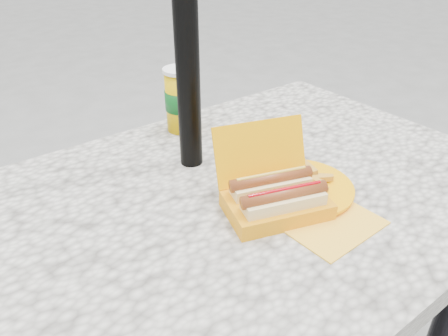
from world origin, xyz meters
TOP-DOWN VIEW (x-y plane):
  - picnic_table at (0.00, 0.00)m, footprint 1.20×0.80m
  - umbrella_pole at (0.00, 0.16)m, footprint 0.05×0.05m
  - hotdog_box at (0.02, -0.09)m, footprint 0.23×0.22m
  - fries_plate at (0.10, -0.08)m, footprint 0.23×0.29m
  - soda_cup at (0.08, 0.32)m, footprint 0.09×0.09m

SIDE VIEW (x-z plane):
  - picnic_table at x=0.00m, z-range 0.27..1.02m
  - fries_plate at x=0.10m, z-range 0.74..0.78m
  - hotdog_box at x=0.02m, z-range 0.71..0.86m
  - soda_cup at x=0.08m, z-range 0.75..0.91m
  - umbrella_pole at x=0.00m, z-range 0.00..2.20m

